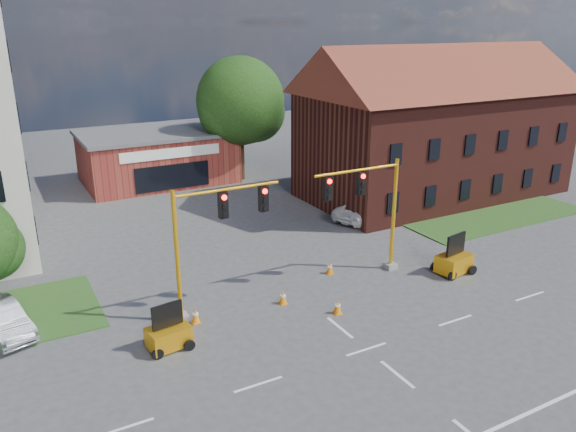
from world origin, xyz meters
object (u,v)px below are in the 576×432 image
object	(u,v)px
trailer_east	(454,261)
pickup_white	(364,209)
signal_mast_west	(212,234)
signal_mast_east	(369,205)
trailer_west	(169,335)

from	to	relation	value
trailer_east	pickup_white	bearing A→B (deg)	73.77
signal_mast_west	pickup_white	distance (m)	16.18
signal_mast_west	signal_mast_east	world-z (taller)	same
trailer_west	trailer_east	bearing A→B (deg)	-8.63
signal_mast_east	trailer_east	distance (m)	5.77
signal_mast_east	trailer_east	size ratio (longest dim) A/B	2.89
signal_mast_west	signal_mast_east	distance (m)	8.71
trailer_west	trailer_east	world-z (taller)	trailer_east
signal_mast_west	trailer_west	world-z (taller)	signal_mast_west
signal_mast_west	trailer_east	distance (m)	13.55
signal_mast_east	trailer_west	world-z (taller)	signal_mast_east
signal_mast_east	pickup_white	world-z (taller)	signal_mast_east
signal_mast_west	trailer_west	bearing A→B (deg)	-145.57
signal_mast_west	pickup_white	world-z (taller)	signal_mast_west
trailer_west	trailer_east	xyz separation A→B (m)	(15.80, -0.17, 0.06)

